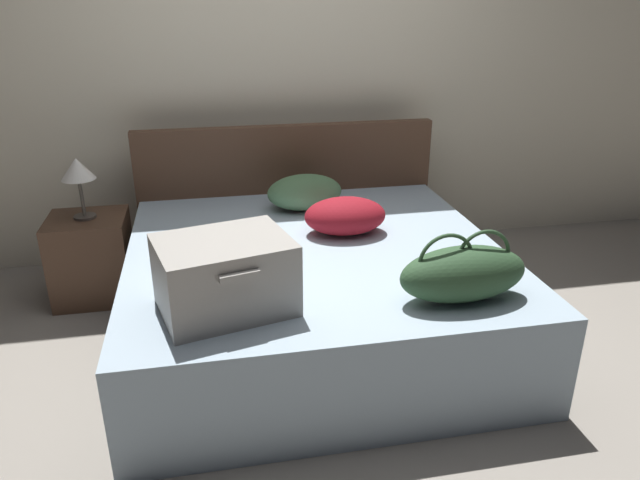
{
  "coord_description": "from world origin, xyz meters",
  "views": [
    {
      "loc": [
        -0.51,
        -2.31,
        1.7
      ],
      "look_at": [
        0.0,
        0.26,
        0.6
      ],
      "focal_mm": 33.15,
      "sensor_mm": 36.0,
      "label": 1
    }
  ],
  "objects": [
    {
      "name": "table_lamp",
      "position": [
        -1.22,
        1.06,
        0.78
      ],
      "size": [
        0.19,
        0.19,
        0.35
      ],
      "color": "#3F3833",
      "rests_on": "nightstand"
    },
    {
      "name": "hard_case_large",
      "position": [
        -0.47,
        -0.14,
        0.65
      ],
      "size": [
        0.59,
        0.5,
        0.3
      ],
      "rotation": [
        0.0,
        0.0,
        0.24
      ],
      "color": "gray",
      "rests_on": "bed"
    },
    {
      "name": "duffel_bag",
      "position": [
        0.51,
        -0.25,
        0.62
      ],
      "size": [
        0.57,
        0.27,
        0.31
      ],
      "rotation": [
        0.0,
        0.0,
        0.05
      ],
      "color": "#2D4C2D",
      "rests_on": "bed"
    },
    {
      "name": "bed",
      "position": [
        0.0,
        0.4,
        0.25
      ],
      "size": [
        1.87,
        1.83,
        0.5
      ],
      "primitive_type": "cube",
      "color": "#99ADBC",
      "rests_on": "ground"
    },
    {
      "name": "ground_plane",
      "position": [
        0.0,
        0.0,
        0.0
      ],
      "size": [
        12.0,
        12.0,
        0.0
      ],
      "primitive_type": "plane",
      "color": "gray"
    },
    {
      "name": "pillow_center_head",
      "position": [
        0.2,
        0.57,
        0.6
      ],
      "size": [
        0.45,
        0.31,
        0.2
      ],
      "primitive_type": "ellipsoid",
      "rotation": [
        0.0,
        0.0,
        -0.03
      ],
      "color": "maroon",
      "rests_on": "bed"
    },
    {
      "name": "nightstand",
      "position": [
        -1.22,
        1.06,
        0.25
      ],
      "size": [
        0.44,
        0.4,
        0.51
      ],
      "primitive_type": "cube",
      "color": "#4C3323",
      "rests_on": "ground"
    },
    {
      "name": "back_wall",
      "position": [
        0.0,
        1.65,
        1.3
      ],
      "size": [
        8.0,
        0.1,
        2.6
      ],
      "primitive_type": "cube",
      "color": "beige",
      "rests_on": "ground"
    },
    {
      "name": "pillow_near_headboard",
      "position": [
        0.05,
        1.0,
        0.6
      ],
      "size": [
        0.47,
        0.34,
        0.21
      ],
      "primitive_type": "ellipsoid",
      "rotation": [
        0.0,
        0.0,
        0.09
      ],
      "color": "#4C724C",
      "rests_on": "bed"
    },
    {
      "name": "headboard",
      "position": [
        0.0,
        1.35,
        0.47
      ],
      "size": [
        1.91,
        0.08,
        0.93
      ],
      "primitive_type": "cube",
      "color": "#4C3323",
      "rests_on": "ground"
    }
  ]
}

